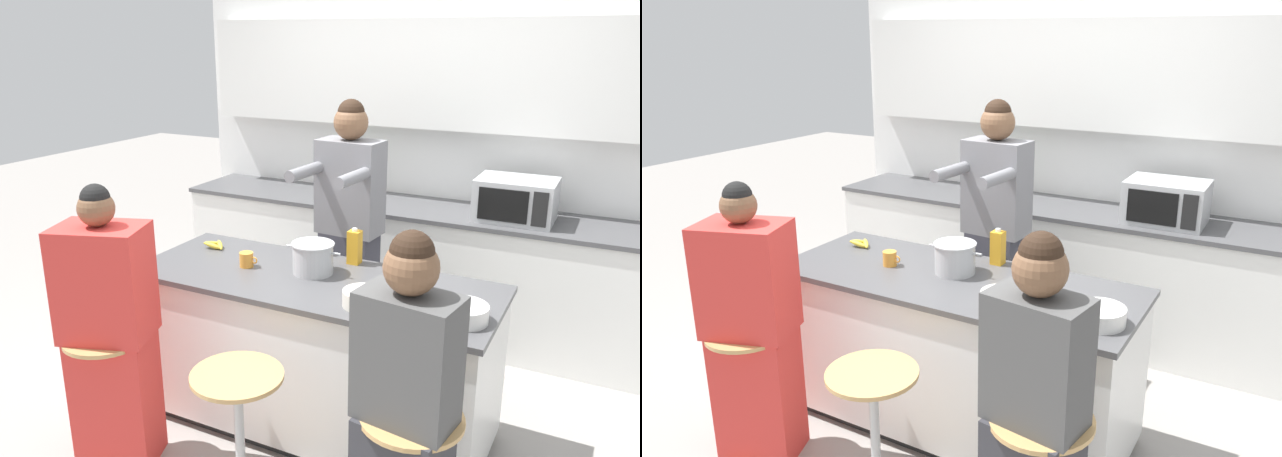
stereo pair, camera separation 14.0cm
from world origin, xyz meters
TOP-DOWN VIEW (x-y plane):
  - ground_plane at (0.00, 0.00)m, footprint 16.00×16.00m
  - wall_back at (0.00, 1.74)m, footprint 3.68×0.22m
  - back_counter at (0.00, 1.44)m, footprint 3.42×0.62m
  - kitchen_island at (0.00, 0.00)m, footprint 1.94×0.75m
  - bar_stool_leftmost at (-0.77, -0.71)m, footprint 0.41×0.41m
  - bar_stool_center at (0.00, -0.71)m, footprint 0.41×0.41m
  - person_cooking at (-0.12, 0.70)m, footprint 0.42×0.56m
  - person_wrapped_blanket at (-0.75, -0.70)m, footprint 0.49×0.41m
  - person_seated_near at (0.76, -0.70)m, footprint 0.40×0.31m
  - cooking_pot at (-0.04, 0.07)m, footprint 0.32×0.23m
  - fruit_bowl at (0.37, -0.20)m, footprint 0.20×0.20m
  - mixing_bowl_steel at (0.82, -0.15)m, footprint 0.23×0.23m
  - coffee_cup_near at (-0.40, -0.02)m, footprint 0.11×0.08m
  - banana_bunch at (-0.74, 0.15)m, footprint 0.15×0.11m
  - juice_carton at (0.10, 0.30)m, footprint 0.07×0.07m
  - microwave at (0.75, 1.41)m, footprint 0.50×0.38m
  - potted_plant at (-0.46, 1.44)m, footprint 0.18×0.18m

SIDE VIEW (x-z plane):
  - ground_plane at x=0.00m, z-range 0.00..0.00m
  - bar_stool_leftmost at x=-0.77m, z-range 0.06..0.75m
  - bar_stool_center at x=0.00m, z-range 0.06..0.75m
  - kitchen_island at x=0.00m, z-range 0.01..0.89m
  - back_counter at x=0.00m, z-range 0.00..0.93m
  - person_seated_near at x=0.76m, z-range -0.05..1.40m
  - person_wrapped_blanket at x=-0.75m, z-range -0.04..1.41m
  - person_cooking at x=-0.12m, z-range 0.01..1.74m
  - banana_bunch at x=-0.74m, z-range 0.88..0.93m
  - fruit_bowl at x=0.37m, z-range 0.88..0.96m
  - mixing_bowl_steel at x=0.82m, z-range 0.88..0.96m
  - coffee_cup_near at x=-0.40m, z-range 0.88..0.96m
  - cooking_pot at x=-0.04m, z-range 0.88..1.05m
  - juice_carton at x=0.10m, z-range 0.87..1.08m
  - potted_plant at x=-0.46m, z-range 0.94..1.18m
  - microwave at x=0.75m, z-range 0.93..1.20m
  - wall_back at x=0.00m, z-range 0.19..2.89m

